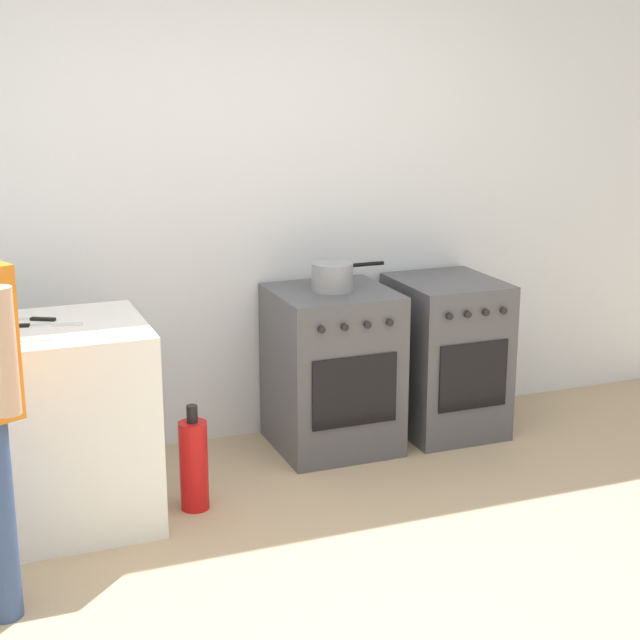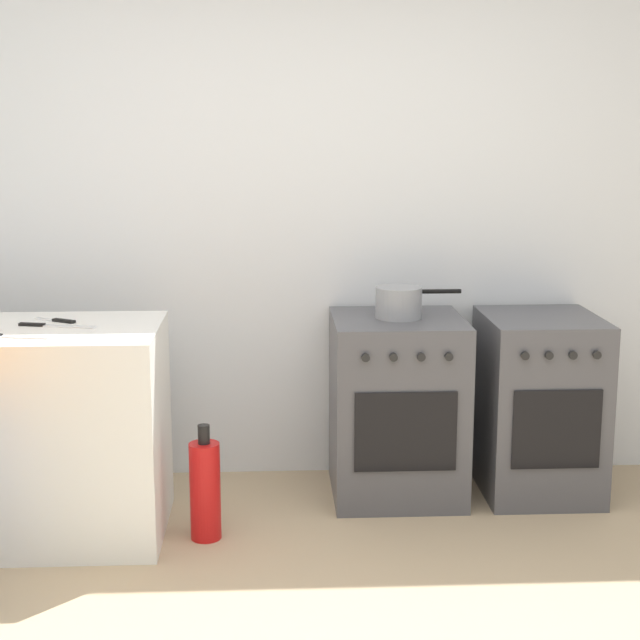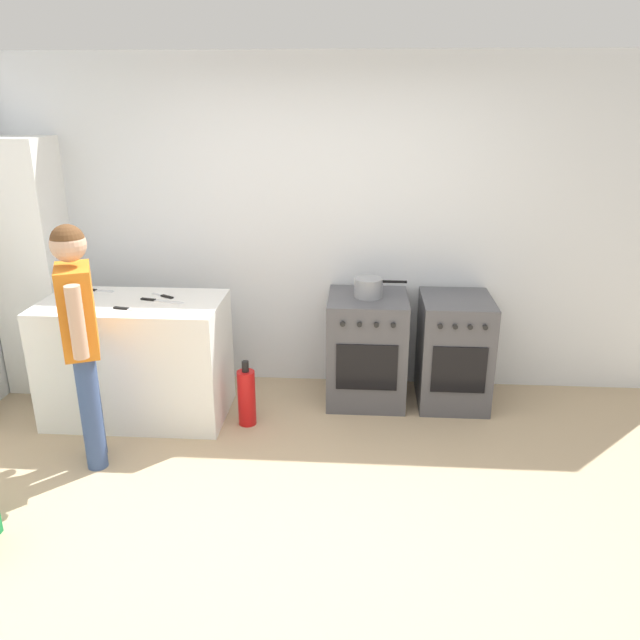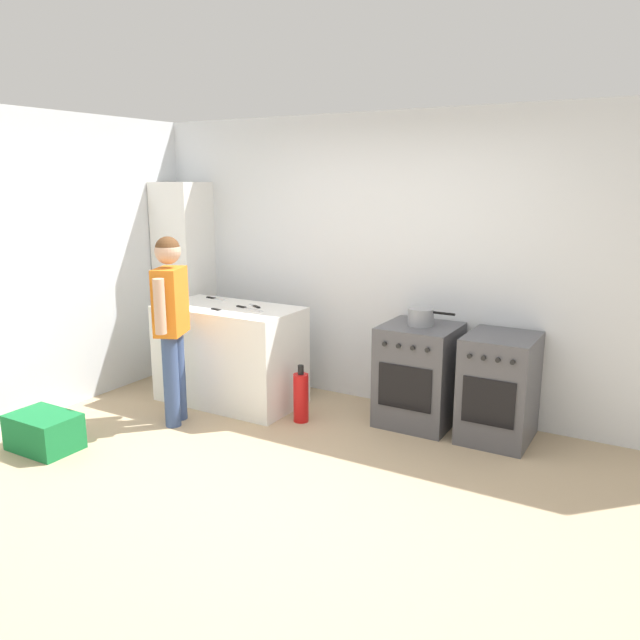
# 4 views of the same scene
# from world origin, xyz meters

# --- Properties ---
(ground_plane) EXTENTS (8.00, 8.00, 0.00)m
(ground_plane) POSITION_xyz_m (0.00, 0.00, 0.00)
(ground_plane) COLOR tan
(back_wall) EXTENTS (6.00, 0.10, 2.60)m
(back_wall) POSITION_xyz_m (0.00, 1.95, 1.30)
(back_wall) COLOR silver
(back_wall) RESTS_ON ground
(side_wall_left) EXTENTS (0.10, 3.10, 2.60)m
(side_wall_left) POSITION_xyz_m (-2.60, 0.40, 1.30)
(side_wall_left) COLOR silver
(side_wall_left) RESTS_ON ground
(counter_unit) EXTENTS (1.30, 0.70, 0.90)m
(counter_unit) POSITION_xyz_m (-1.35, 1.20, 0.45)
(counter_unit) COLOR white
(counter_unit) RESTS_ON ground
(oven_left) EXTENTS (0.60, 0.62, 0.85)m
(oven_left) POSITION_xyz_m (0.35, 1.58, 0.43)
(oven_left) COLOR #4C4C51
(oven_left) RESTS_ON ground
(oven_right) EXTENTS (0.53, 0.62, 0.85)m
(oven_right) POSITION_xyz_m (1.02, 1.58, 0.43)
(oven_right) COLOR #4C4C51
(oven_right) RESTS_ON ground
(pot) EXTENTS (0.39, 0.21, 0.14)m
(pot) POSITION_xyz_m (0.35, 1.58, 0.92)
(pot) COLOR gray
(pot) RESTS_ON oven_left
(knife_carving) EXTENTS (0.33, 0.10, 0.01)m
(knife_carving) POSITION_xyz_m (-1.14, 1.21, 0.90)
(knife_carving) COLOR silver
(knife_carving) RESTS_ON counter_unit
(knife_chef) EXTENTS (0.31, 0.09, 0.01)m
(knife_chef) POSITION_xyz_m (-1.27, 1.01, 0.90)
(knife_chef) COLOR silver
(knife_chef) RESTS_ON counter_unit
(knife_paring) EXTENTS (0.19, 0.13, 0.01)m
(knife_paring) POSITION_xyz_m (-1.14, 1.32, 0.91)
(knife_paring) COLOR silver
(knife_paring) RESTS_ON counter_unit
(knife_utility) EXTENTS (0.25, 0.07, 0.01)m
(knife_utility) POSITION_xyz_m (-1.69, 1.43, 0.90)
(knife_utility) COLOR silver
(knife_utility) RESTS_ON counter_unit
(person) EXTENTS (0.32, 0.53, 1.58)m
(person) POSITION_xyz_m (-1.43, 0.55, 0.94)
(person) COLOR #384C7A
(person) RESTS_ON ground
(fire_extinguisher) EXTENTS (0.13, 0.13, 0.50)m
(fire_extinguisher) POSITION_xyz_m (-0.52, 1.10, 0.22)
(fire_extinguisher) COLOR red
(fire_extinguisher) RESTS_ON ground
(recycling_crate_lower) EXTENTS (0.52, 0.36, 0.28)m
(recycling_crate_lower) POSITION_xyz_m (-1.93, -0.37, 0.14)
(recycling_crate_lower) COLOR #197238
(recycling_crate_lower) RESTS_ON ground
(larder_cabinet) EXTENTS (0.48, 0.44, 2.00)m
(larder_cabinet) POSITION_xyz_m (-2.30, 1.68, 1.00)
(larder_cabinet) COLOR white
(larder_cabinet) RESTS_ON ground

